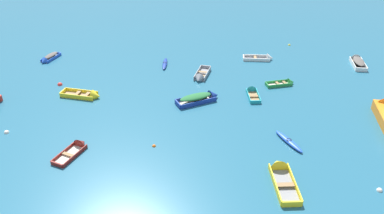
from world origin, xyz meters
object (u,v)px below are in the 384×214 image
object	(u,v)px
rowboat_maroon_outer_right	(77,148)
rowboat_turquoise_back_row_right	(252,92)
rowboat_green_back_row_center	(285,83)
kayak_deep_blue_midfield_left	(165,64)
rowboat_white_far_left	(264,58)
mooring_buoy_trailing	(154,146)
rowboat_yellow_foreground_center	(280,172)
mooring_buoy_outer_edge	(7,133)
rowboat_deep_blue_near_left	(202,97)
mooring_buoy_between_boats_left	(60,85)
rowboat_blue_far_back	(48,58)
rowboat_grey_distant_center	(200,77)
mooring_buoy_midfield	(289,45)
mooring_buoy_between_boats_right	(379,191)
rowboat_white_center	(357,61)
rowboat_yellow_midfield_right	(89,96)
kayak_blue_cluster_outer	(289,141)

from	to	relation	value
rowboat_maroon_outer_right	rowboat_turquoise_back_row_right	world-z (taller)	rowboat_maroon_outer_right
rowboat_green_back_row_center	kayak_deep_blue_midfield_left	xyz separation A→B (m)	(-11.51, 5.23, -0.01)
rowboat_white_far_left	mooring_buoy_trailing	distance (m)	19.16
rowboat_yellow_foreground_center	mooring_buoy_outer_edge	distance (m)	20.84
rowboat_deep_blue_near_left	mooring_buoy_between_boats_left	xyz separation A→B (m)	(-13.30, 3.82, -0.32)
rowboat_green_back_row_center	rowboat_white_far_left	bearing A→B (deg)	96.95
rowboat_blue_far_back	rowboat_grey_distant_center	bearing A→B (deg)	-18.60
rowboat_grey_distant_center	mooring_buoy_midfield	bearing A→B (deg)	36.61
mooring_buoy_between_boats_left	mooring_buoy_between_boats_right	world-z (taller)	mooring_buoy_between_boats_left
rowboat_blue_far_back	rowboat_grey_distant_center	xyz separation A→B (m)	(16.07, -5.41, -0.05)
rowboat_green_back_row_center	rowboat_deep_blue_near_left	xyz separation A→B (m)	(-8.20, -2.69, 0.18)
rowboat_white_far_left	mooring_buoy_midfield	size ratio (longest dim) A/B	11.13
rowboat_turquoise_back_row_right	mooring_buoy_outer_edge	bearing A→B (deg)	-165.54
rowboat_maroon_outer_right	mooring_buoy_midfield	world-z (taller)	rowboat_maroon_outer_right
kayak_deep_blue_midfield_left	rowboat_white_center	world-z (taller)	rowboat_white_center
rowboat_white_center	rowboat_turquoise_back_row_right	bearing A→B (deg)	-154.02
rowboat_blue_far_back	mooring_buoy_between_boats_left	size ratio (longest dim) A/B	6.22
rowboat_grey_distant_center	mooring_buoy_between_boats_right	distance (m)	19.43
rowboat_white_far_left	rowboat_white_center	distance (m)	9.71
rowboat_grey_distant_center	rowboat_yellow_foreground_center	world-z (taller)	rowboat_yellow_foreground_center
rowboat_green_back_row_center	mooring_buoy_between_boats_left	bearing A→B (deg)	176.98
mooring_buoy_between_boats_left	rowboat_green_back_row_center	bearing A→B (deg)	-3.02
rowboat_grey_distant_center	mooring_buoy_between_boats_left	bearing A→B (deg)	-177.42
rowboat_yellow_midfield_right	rowboat_white_center	size ratio (longest dim) A/B	1.09
mooring_buoy_between_boats_left	rowboat_yellow_foreground_center	bearing A→B (deg)	-38.61
kayak_deep_blue_midfield_left	rowboat_turquoise_back_row_right	xyz separation A→B (m)	(7.96, -6.90, 0.01)
rowboat_maroon_outer_right	rowboat_grey_distant_center	xyz separation A→B (m)	(9.82, 11.08, 0.05)
rowboat_maroon_outer_right	rowboat_white_far_left	bearing A→B (deg)	41.85
kayak_blue_cluster_outer	rowboat_white_center	xyz separation A→B (m)	(11.10, 13.81, 0.17)
rowboat_green_back_row_center	kayak_deep_blue_midfield_left	world-z (taller)	rowboat_green_back_row_center
rowboat_grey_distant_center	mooring_buoy_between_boats_left	world-z (taller)	rowboat_grey_distant_center
rowboat_grey_distant_center	rowboat_turquoise_back_row_right	bearing A→B (deg)	-37.41
rowboat_yellow_midfield_right	mooring_buoy_midfield	size ratio (longest dim) A/B	12.86
rowboat_maroon_outer_right	mooring_buoy_between_boats_right	distance (m)	20.66
rowboat_white_far_left	mooring_buoy_trailing	world-z (taller)	rowboat_white_far_left
mooring_buoy_between_boats_left	rowboat_maroon_outer_right	bearing A→B (deg)	-70.70
mooring_buoy_between_boats_left	rowboat_deep_blue_near_left	bearing A→B (deg)	-16.05
rowboat_deep_blue_near_left	rowboat_white_far_left	bearing A→B (deg)	49.27
mooring_buoy_between_boats_right	rowboat_yellow_midfield_right	bearing A→B (deg)	146.75
rowboat_yellow_midfield_right	mooring_buoy_between_boats_right	size ratio (longest dim) A/B	10.49
rowboat_yellow_midfield_right	mooring_buoy_outer_edge	xyz separation A→B (m)	(-5.40, -5.37, -0.18)
rowboat_white_center	kayak_blue_cluster_outer	bearing A→B (deg)	-128.79
rowboat_turquoise_back_row_right	rowboat_deep_blue_near_left	distance (m)	4.76
mooring_buoy_midfield	rowboat_yellow_midfield_right	bearing A→B (deg)	-151.79
kayak_deep_blue_midfield_left	mooring_buoy_trailing	xyz separation A→B (m)	(-0.76, -14.54, -0.13)
rowboat_blue_far_back	rowboat_yellow_foreground_center	size ratio (longest dim) A/B	0.70
rowboat_maroon_outer_right	rowboat_deep_blue_near_left	bearing A→B (deg)	34.60
rowboat_white_far_left	rowboat_green_back_row_center	bearing A→B (deg)	-83.05
rowboat_maroon_outer_right	rowboat_blue_far_back	bearing A→B (deg)	110.77
kayak_deep_blue_midfield_left	mooring_buoy_between_boats_left	world-z (taller)	kayak_deep_blue_midfield_left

